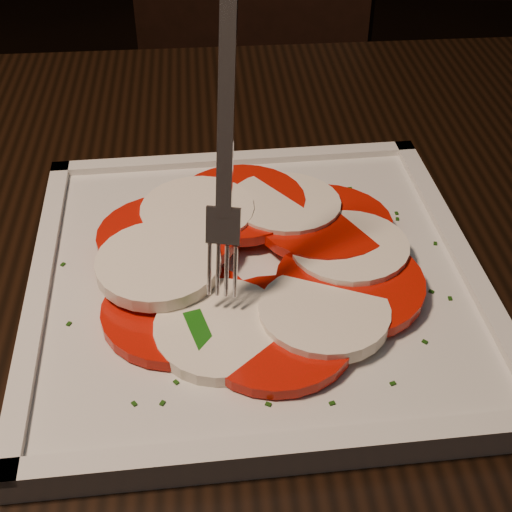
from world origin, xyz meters
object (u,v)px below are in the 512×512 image
Objects in this scene: plate at (256,280)px; fork at (227,140)px; table at (318,335)px; chair at (231,103)px.

plate is 0.13m from fork.
table is 4.01× the size of plate.
chair reaches higher than table.
table is 0.69m from chair.
fork is (0.05, -0.73, 0.35)m from chair.
chair is at bearing 100.38° from table.
table is at bearing -63.80° from chair.
fork is at bearing -137.27° from table.
fork is at bearing -70.08° from chair.
plate is (-0.05, -0.05, 0.11)m from table.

